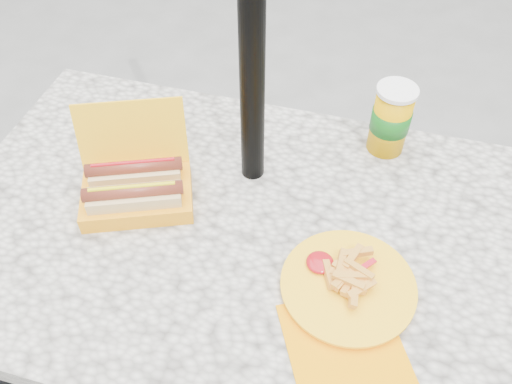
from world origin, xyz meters
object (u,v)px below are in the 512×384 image
(soda_cup, at_px, (391,119))
(fries_plate, at_px, (347,288))
(umbrella_pole, at_px, (252,33))
(hotdog_box, at_px, (136,186))

(soda_cup, bearing_deg, fries_plate, -93.12)
(umbrella_pole, xyz_separation_m, fries_plate, (0.25, -0.25, -0.34))
(umbrella_pole, height_order, fries_plate, umbrella_pole)
(hotdog_box, relative_size, soda_cup, 1.68)
(umbrella_pole, relative_size, fries_plate, 5.91)
(umbrella_pole, bearing_deg, hotdog_box, -145.52)
(hotdog_box, height_order, fries_plate, hotdog_box)
(fries_plate, height_order, soda_cup, soda_cup)
(soda_cup, bearing_deg, hotdog_box, -147.90)
(hotdog_box, bearing_deg, umbrella_pole, 12.06)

